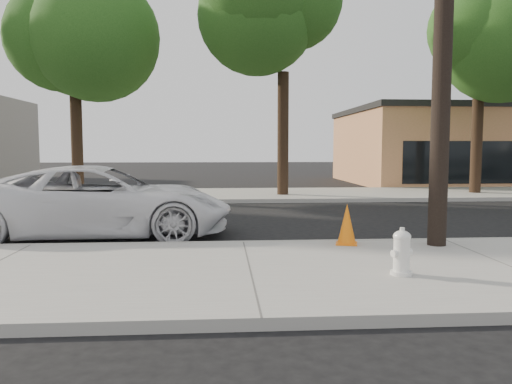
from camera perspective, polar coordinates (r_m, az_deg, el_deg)
ground at (r=11.83m, az=-1.92°, el=-4.50°), size 120.00×120.00×0.00m
near_sidewalk at (r=7.61m, az=-0.72°, el=-9.29°), size 90.00×4.40×0.15m
far_sidewalk at (r=20.25m, az=-2.80°, el=-0.33°), size 90.00×5.00×0.15m
curb_near at (r=9.75m, az=-1.46°, el=-6.10°), size 90.00×0.12×0.16m
building_main at (r=32.17m, az=26.78°, el=4.55°), size 18.00×10.00×4.00m
tree_b at (r=20.87m, az=-19.71°, el=16.32°), size 4.34×4.20×8.45m
tree_c at (r=20.10m, az=3.87°, el=19.26°), size 4.96×4.80×9.55m
tree_d at (r=22.74m, az=24.92°, el=15.73°), size 4.50×4.35×8.75m
police_cruiser at (r=11.46m, az=-17.25°, el=-1.04°), size 5.81×2.88×1.58m
fire_hydrant at (r=7.46m, az=16.31°, el=-6.75°), size 0.35×0.31×0.64m
traffic_cone at (r=9.57m, az=10.34°, el=-3.69°), size 0.49×0.49×0.77m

